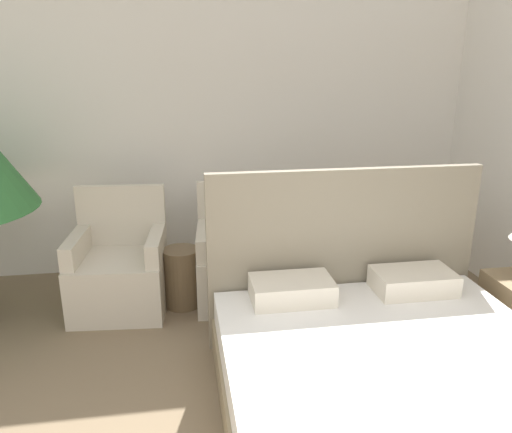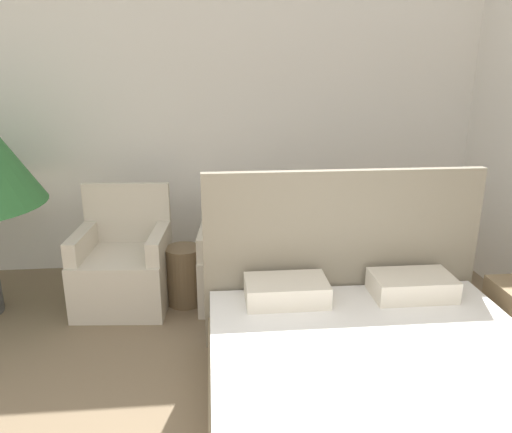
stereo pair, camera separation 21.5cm
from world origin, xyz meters
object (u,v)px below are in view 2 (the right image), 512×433
Objects in this scene: bed at (382,388)px; side_table at (184,275)px; armchair_near_window_left at (124,271)px; armchair_near_window_right at (244,266)px.

side_table is (-1.09, 1.55, -0.02)m from bed.
armchair_near_window_right is at bearing 4.66° from armchair_near_window_left.
bed reaches higher than armchair_near_window_right.
armchair_near_window_right is (-0.61, 1.57, 0.04)m from bed.
bed is 4.22× the size of side_table.
bed reaches higher than side_table.
bed is at bearing -64.08° from armchair_near_window_right.
armchair_near_window_right is (0.95, -0.00, 0.00)m from armchair_near_window_left.
side_table is (-0.48, -0.02, -0.05)m from armchair_near_window_right.
armchair_near_window_right is 1.97× the size of side_table.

